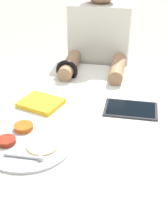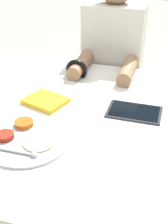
% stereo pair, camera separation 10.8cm
% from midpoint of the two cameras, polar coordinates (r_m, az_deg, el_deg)
% --- Properties ---
extents(dining_table, '(1.29, 1.08, 0.73)m').
position_cam_midpoint_polar(dining_table, '(1.47, -5.15, -12.91)').
color(dining_table, silver).
rests_on(dining_table, ground_plane).
extents(thali_tray, '(0.31, 0.31, 0.03)m').
position_cam_midpoint_polar(thali_tray, '(1.11, -12.99, -5.41)').
color(thali_tray, '#B7BABF').
rests_on(thali_tray, dining_table).
extents(red_notebook, '(0.20, 0.18, 0.02)m').
position_cam_midpoint_polar(red_notebook, '(1.33, -10.21, 1.52)').
color(red_notebook, silver).
rests_on(red_notebook, dining_table).
extents(tablet_device, '(0.22, 0.14, 0.01)m').
position_cam_midpoint_polar(tablet_device, '(1.28, 6.19, 0.48)').
color(tablet_device, '#28282D').
rests_on(tablet_device, dining_table).
extents(person_diner, '(0.34, 0.47, 1.20)m').
position_cam_midpoint_polar(person_diner, '(1.88, 1.01, 5.23)').
color(person_diner, black).
rests_on(person_diner, ground_plane).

